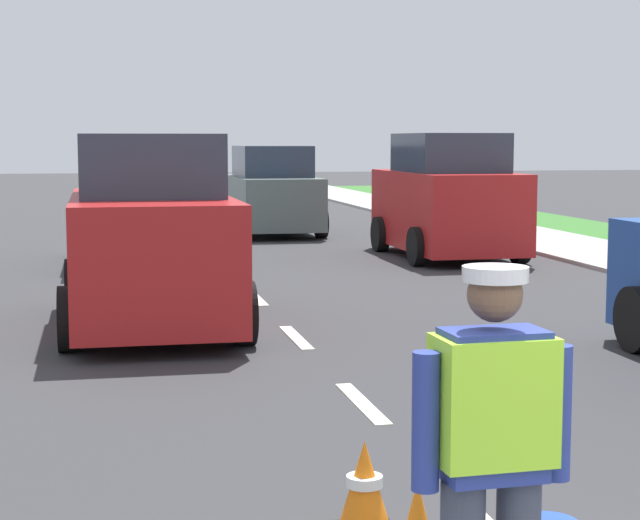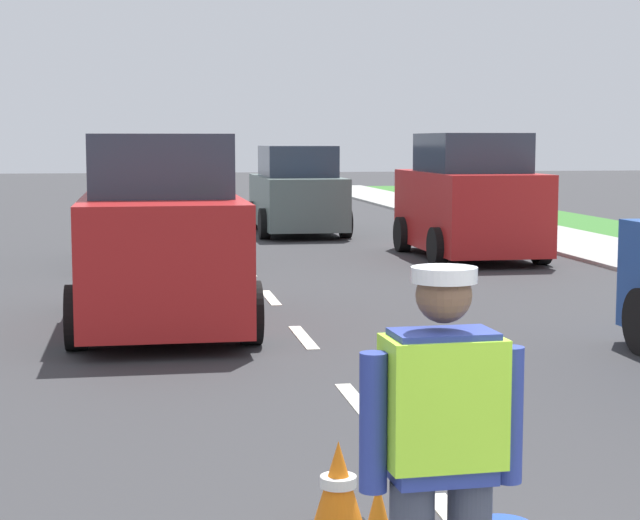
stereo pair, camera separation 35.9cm
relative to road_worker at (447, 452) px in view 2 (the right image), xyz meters
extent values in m
plane|color=#333335|center=(0.56, 19.75, -0.93)|extent=(96.00, 96.00, 0.00)
cube|color=silver|center=(0.56, 4.45, -0.93)|extent=(0.14, 1.40, 0.01)
cube|color=silver|center=(0.56, 7.45, -0.93)|extent=(0.14, 1.40, 0.01)
cube|color=silver|center=(0.56, 10.45, -0.93)|extent=(0.14, 1.40, 0.01)
cube|color=silver|center=(0.56, 13.45, -0.93)|extent=(0.14, 1.40, 0.01)
cube|color=silver|center=(0.56, 16.45, -0.93)|extent=(0.14, 1.40, 0.01)
cube|color=silver|center=(0.56, 19.45, -0.93)|extent=(0.14, 1.40, 0.01)
cube|color=silver|center=(0.56, 22.45, -0.93)|extent=(0.14, 1.40, 0.01)
cube|color=silver|center=(0.56, 25.45, -0.93)|extent=(0.14, 1.40, 0.01)
cube|color=silver|center=(0.56, 28.45, -0.93)|extent=(0.14, 1.40, 0.01)
cube|color=silver|center=(0.56, 31.45, -0.93)|extent=(0.14, 1.40, 0.01)
cube|color=silver|center=(0.56, 34.45, -0.93)|extent=(0.14, 1.40, 0.01)
cube|color=silver|center=(0.56, 37.45, -0.93)|extent=(0.14, 1.40, 0.01)
cube|color=silver|center=(0.56, 40.45, -0.93)|extent=(0.14, 1.40, 0.01)
cube|color=silver|center=(0.56, 43.45, -0.93)|extent=(0.14, 1.40, 0.01)
cube|color=silver|center=(0.56, 46.45, -0.93)|extent=(0.14, 1.40, 0.01)
cube|color=navy|center=(-0.02, -0.01, 0.19)|extent=(0.41, 0.26, 0.60)
cube|color=#A5EA33|center=(-0.02, -0.01, 0.21)|extent=(0.47, 0.30, 0.51)
cylinder|color=navy|center=(-0.30, -0.02, 0.14)|extent=(0.11, 0.11, 0.55)
cylinder|color=navy|center=(0.26, 0.00, 0.14)|extent=(0.11, 0.11, 0.55)
sphere|color=brown|center=(-0.02, -0.01, 0.63)|extent=(0.22, 0.22, 0.22)
cylinder|color=silver|center=(-0.02, -0.01, 0.71)|extent=(0.26, 0.26, 0.06)
cone|color=orange|center=(-0.14, 1.59, -0.65)|extent=(0.30, 0.30, 0.50)
cylinder|color=white|center=(-0.14, 1.59, -0.62)|extent=(0.20, 0.20, 0.06)
cube|color=red|center=(-0.95, 8.45, -0.08)|extent=(1.76, 4.12, 1.35)
cube|color=#2D3847|center=(-0.95, 8.56, 0.94)|extent=(1.55, 2.26, 0.70)
cylinder|color=black|center=(-0.05, 7.18, -0.59)|extent=(0.22, 0.68, 0.68)
cylinder|color=black|center=(-1.85, 7.18, -0.59)|extent=(0.22, 0.68, 0.68)
cylinder|color=black|center=(-0.05, 9.73, -0.59)|extent=(0.22, 0.68, 0.68)
cylinder|color=black|center=(-1.85, 9.73, -0.59)|extent=(0.22, 0.68, 0.68)
cube|color=slate|center=(2.39, 20.52, -0.18)|extent=(1.77, 4.25, 1.15)
cube|color=#2D3847|center=(2.39, 20.41, 0.75)|extent=(1.55, 2.33, 0.70)
cylinder|color=black|center=(1.49, 21.83, -0.59)|extent=(0.22, 0.68, 0.68)
cylinder|color=black|center=(3.30, 21.83, -0.59)|extent=(0.22, 0.68, 0.68)
cylinder|color=black|center=(1.49, 19.20, -0.59)|extent=(0.22, 0.68, 0.68)
cylinder|color=black|center=(3.30, 19.20, -0.59)|extent=(0.22, 0.68, 0.68)
cube|color=silver|center=(-0.93, 15.00, -0.13)|extent=(1.81, 3.90, 1.23)
cube|color=#2D3847|center=(-0.93, 15.10, 0.83)|extent=(1.59, 2.15, 0.70)
cylinder|color=black|center=(0.00, 13.79, -0.59)|extent=(0.22, 0.68, 0.68)
cylinder|color=black|center=(-1.85, 13.79, -0.59)|extent=(0.22, 0.68, 0.68)
cylinder|color=black|center=(0.00, 16.21, -0.59)|extent=(0.22, 0.68, 0.68)
cylinder|color=black|center=(-1.85, 16.21, -0.59)|extent=(0.22, 0.68, 0.68)
cube|color=red|center=(4.76, 14.88, -0.05)|extent=(1.83, 4.01, 1.40)
cube|color=#2D3847|center=(4.76, 14.78, 1.00)|extent=(1.61, 2.21, 0.70)
cylinder|color=black|center=(3.83, 16.12, -0.59)|extent=(0.22, 0.68, 0.68)
cylinder|color=black|center=(5.70, 16.12, -0.59)|extent=(0.22, 0.68, 0.68)
cylinder|color=black|center=(3.83, 13.64, -0.59)|extent=(0.22, 0.68, 0.68)
cylinder|color=black|center=(5.70, 13.64, -0.59)|extent=(0.22, 0.68, 0.68)
camera|label=1|loc=(-1.53, -3.91, 1.23)|focal=60.05mm
camera|label=2|loc=(-1.18, -3.97, 1.23)|focal=60.05mm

